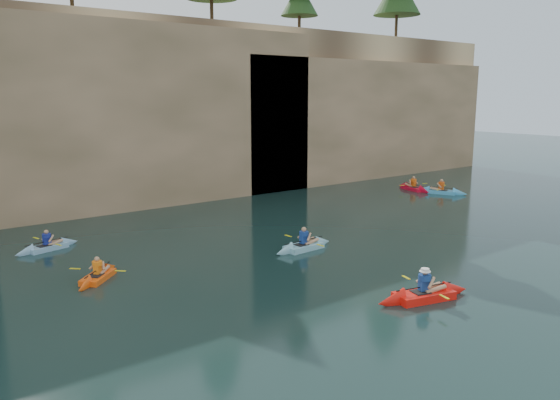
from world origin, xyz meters
TOP-DOWN VIEW (x-y plane):
  - ground at (0.00, 0.00)m, footprint 160.00×160.00m
  - cliff at (0.00, 30.00)m, footprint 70.00×16.00m
  - cliff_slab_center at (2.00, 22.60)m, footprint 24.00×2.40m
  - cliff_slab_east at (22.00, 22.60)m, footprint 26.00×2.40m
  - sea_cave_center at (-4.00, 21.95)m, footprint 3.50×1.00m
  - sea_cave_east at (10.00, 21.95)m, footprint 5.00×1.00m
  - main_kayaker at (2.72, 1.94)m, footprint 3.74×2.41m
  - kayaker_orange at (-5.37, 10.68)m, footprint 2.58×2.54m
  - kayaker_ltblue_near at (3.38, 9.08)m, footprint 3.30×2.53m
  - kayaker_red_far at (19.57, 16.07)m, footprint 2.44×3.53m
  - kayaker_ltblue_mid at (-5.78, 16.03)m, footprint 3.08×2.21m
  - kayaker_blue_east at (20.02, 13.99)m, footprint 2.30×3.57m

SIDE VIEW (x-z plane):
  - ground at x=0.00m, z-range 0.00..0.00m
  - kayaker_orange at x=-5.37m, z-range -0.42..0.70m
  - kayaker_ltblue_mid at x=-5.78m, z-range -0.43..0.71m
  - kayaker_blue_east at x=20.02m, z-range -0.48..0.79m
  - kayaker_red_far at x=19.57m, z-range -0.48..0.79m
  - kayaker_ltblue_near at x=3.38m, z-range -0.49..0.80m
  - main_kayaker at x=2.72m, z-range -0.50..0.86m
  - sea_cave_center at x=-4.00m, z-range 0.00..3.20m
  - sea_cave_east at x=10.00m, z-range 0.00..4.50m
  - cliff_slab_east at x=22.00m, z-range 0.00..9.84m
  - cliff_slab_center at x=2.00m, z-range 0.00..11.40m
  - cliff at x=0.00m, z-range 0.00..12.00m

